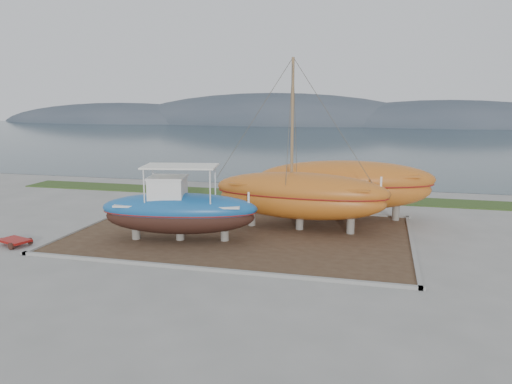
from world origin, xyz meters
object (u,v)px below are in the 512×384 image
(blue_caique, at_px, (179,203))
(orange_sailboat, at_px, (301,146))
(white_dinghy, at_px, (161,211))
(red_trailer, at_px, (15,242))
(orange_bare_hull, at_px, (345,191))

(blue_caique, bearing_deg, orange_sailboat, 21.79)
(white_dinghy, distance_m, orange_sailboat, 9.49)
(blue_caique, distance_m, red_trailer, 8.60)
(blue_caique, bearing_deg, white_dinghy, 116.70)
(blue_caique, xyz_separation_m, orange_bare_hull, (8.07, 6.87, -0.21))
(blue_caique, relative_size, orange_bare_hull, 0.76)
(blue_caique, distance_m, orange_bare_hull, 10.60)
(orange_sailboat, relative_size, red_trailer, 4.23)
(white_dinghy, relative_size, orange_bare_hull, 0.37)
(white_dinghy, bearing_deg, orange_sailboat, 3.36)
(blue_caique, bearing_deg, red_trailer, -170.31)
(orange_bare_hull, relative_size, red_trailer, 4.56)
(blue_caique, distance_m, white_dinghy, 4.73)
(blue_caique, distance_m, orange_sailboat, 7.39)
(blue_caique, relative_size, orange_sailboat, 0.82)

